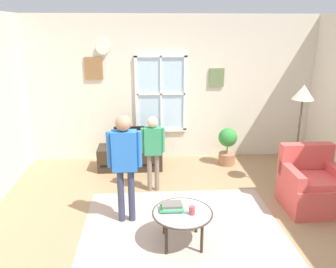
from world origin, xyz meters
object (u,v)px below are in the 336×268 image
cup (192,210)px  potted_plant_by_window (227,145)px  television (130,136)px  remote_near_cup (174,209)px  tv_stand (130,157)px  remote_near_books (175,204)px  coffee_table (182,214)px  person_blue_shirt (125,157)px  book_stack (172,207)px  floor_lamp (302,103)px  armchair (311,186)px  person_green_shirt (153,145)px

cup → potted_plant_by_window: potted_plant_by_window is taller
television → remote_near_cup: (0.60, -2.24, -0.19)m
tv_stand → remote_near_books: remote_near_books is taller
coffee_table → person_blue_shirt: person_blue_shirt is taller
remote_near_books → coffee_table: bearing=-67.1°
remote_near_books → book_stack: bearing=-113.7°
television → floor_lamp: floor_lamp is taller
remote_near_cup → person_blue_shirt: bearing=140.3°
book_stack → floor_lamp: (2.05, 1.30, 0.93)m
television → armchair: 3.05m
coffee_table → armchair: bearing=20.6°
television → potted_plant_by_window: size_ratio=0.77×
remote_near_books → floor_lamp: bearing=30.6°
remote_near_cup → person_green_shirt: (-0.21, 1.34, 0.33)m
potted_plant_by_window → floor_lamp: floor_lamp is taller
coffee_table → person_blue_shirt: (-0.68, 0.54, 0.52)m
remote_near_cup → tv_stand: bearing=105.0°
armchair → remote_near_books: armchair is taller
book_stack → person_green_shirt: size_ratio=0.23×
remote_near_books → person_blue_shirt: bearing=148.5°
television → cup: size_ratio=5.48×
book_stack → coffee_table: bearing=-22.5°
remote_near_cup → person_green_shirt: 1.39m
remote_near_books → remote_near_cup: (-0.02, -0.11, 0.00)m
person_blue_shirt → television: bearing=90.6°
coffee_table → potted_plant_by_window: (1.10, 2.37, 0.01)m
book_stack → potted_plant_by_window: (1.22, 2.32, -0.07)m
armchair → coffee_table: size_ratio=1.22×
tv_stand → armchair: size_ratio=1.32×
armchair → person_green_shirt: person_green_shirt is taller
person_blue_shirt → person_green_shirt: size_ratio=1.21×
television → person_blue_shirt: (0.02, -1.76, 0.29)m
television → armchair: armchair is taller
book_stack → potted_plant_by_window: size_ratio=0.39×
book_stack → cup: (0.22, -0.10, 0.00)m
tv_stand → cup: cup is taller
remote_near_books → person_blue_shirt: (-0.61, 0.37, 0.48)m
book_stack → potted_plant_by_window: 2.62m
armchair → remote_near_books: size_ratio=6.21×
tv_stand → coffee_table: bearing=-73.2°
tv_stand → remote_near_cup: size_ratio=8.18×
television → remote_near_books: 2.23m
tv_stand → remote_near_cup: (0.60, -2.25, 0.21)m
person_blue_shirt → armchair: bearing=4.0°
tv_stand → floor_lamp: floor_lamp is taller
coffee_table → remote_near_books: remote_near_books is taller
coffee_table → television: bearing=106.9°
book_stack → remote_near_books: book_stack is taller
armchair → television: bearing=148.7°
potted_plant_by_window → person_blue_shirt: bearing=-134.1°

